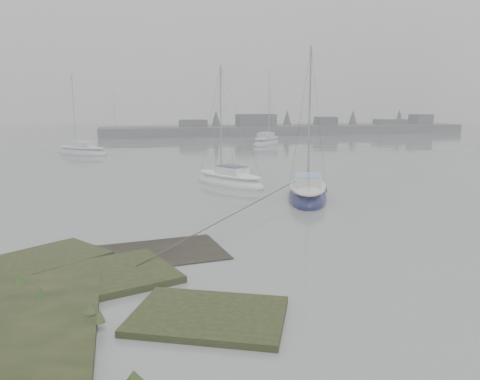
% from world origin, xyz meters
% --- Properties ---
extents(ground, '(160.00, 160.00, 0.00)m').
position_xyz_m(ground, '(0.00, 30.00, 0.00)').
color(ground, slate).
rests_on(ground, ground).
extents(far_shoreline, '(60.00, 8.00, 4.15)m').
position_xyz_m(far_shoreline, '(26.84, 61.90, 0.85)').
color(far_shoreline, '#4C4F51').
rests_on(far_shoreline, ground).
extents(sailboat_main, '(4.09, 6.32, 8.50)m').
position_xyz_m(sailboat_main, '(8.19, 11.89, 0.26)').
color(sailboat_main, '#0C0F3A').
rests_on(sailboat_main, ground).
extents(sailboat_white, '(4.38, 5.65, 7.76)m').
position_xyz_m(sailboat_white, '(5.21, 17.12, 0.24)').
color(sailboat_white, white).
rests_on(sailboat_white, ground).
extents(sailboat_far_a, '(5.81, 5.31, 8.39)m').
position_xyz_m(sailboat_far_a, '(-4.73, 37.76, 0.26)').
color(sailboat_far_a, silver).
rests_on(sailboat_far_a, ground).
extents(sailboat_far_b, '(5.92, 6.75, 9.59)m').
position_xyz_m(sailboat_far_b, '(16.30, 43.97, 0.30)').
color(sailboat_far_b, '#B3B8BE').
rests_on(sailboat_far_b, ground).
extents(sailboat_far_c, '(5.14, 1.96, 7.13)m').
position_xyz_m(sailboat_far_c, '(-0.87, 59.84, 0.22)').
color(sailboat_far_c, '#ACB1B6').
rests_on(sailboat_far_c, ground).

